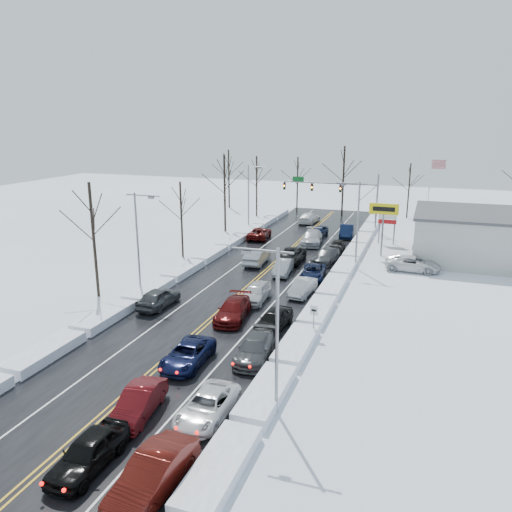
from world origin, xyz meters
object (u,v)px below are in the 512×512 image
at_px(dealership_building, 512,238).
at_px(tires_plus_sign, 384,213).
at_px(traffic_signal_mast, 340,191).
at_px(flagpole, 430,190).
at_px(oncoming_car_0, 257,264).
at_px(queued_car_0, 90,467).

bearing_deg(dealership_building, tires_plus_sign, -171.53).
relative_size(traffic_signal_mast, flagpole, 1.33).
distance_m(tires_plus_sign, flagpole, 14.79).
bearing_deg(dealership_building, traffic_signal_mast, 154.05).
relative_size(traffic_signal_mast, dealership_building, 0.65).
height_order(dealership_building, oncoming_car_0, dealership_building).
height_order(flagpole, oncoming_car_0, flagpole).
height_order(dealership_building, queued_car_0, dealership_building).
height_order(flagpole, queued_car_0, flagpole).
bearing_deg(traffic_signal_mast, flagpole, 9.73).
bearing_deg(dealership_building, queued_car_0, -117.17).
distance_m(tires_plus_sign, oncoming_car_0, 15.30).
xyz_separation_m(traffic_signal_mast, dealership_building, (20.53, -9.99, -2.82)).
bearing_deg(tires_plus_sign, traffic_signal_mast, 120.46).
height_order(tires_plus_sign, oncoming_car_0, tires_plus_sign).
bearing_deg(dealership_building, oncoming_car_0, -159.35).
distance_m(tires_plus_sign, dealership_building, 13.82).
distance_m(traffic_signal_mast, tires_plus_sign, 13.92).
bearing_deg(flagpole, traffic_signal_mast, -170.27).
bearing_deg(oncoming_car_0, traffic_signal_mast, -107.58).
bearing_deg(queued_car_0, traffic_signal_mast, 88.35).
relative_size(dealership_building, queued_car_0, 4.51).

